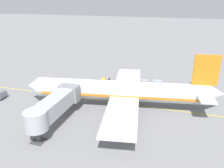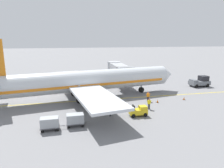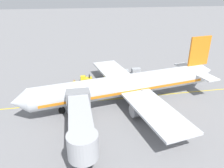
{
  "view_description": "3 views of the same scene",
  "coord_description": "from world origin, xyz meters",
  "px_view_note": "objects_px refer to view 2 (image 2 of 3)",
  "views": [
    {
      "loc": [
        -39.48,
        -9.69,
        19.84
      ],
      "look_at": [
        -0.17,
        2.47,
        3.95
      ],
      "focal_mm": 36.51,
      "sensor_mm": 36.0,
      "label": 1
    },
    {
      "loc": [
        34.68,
        -2.77,
        10.76
      ],
      "look_at": [
        -2.3,
        5.32,
        2.24
      ],
      "focal_mm": 32.88,
      "sensor_mm": 36.0,
      "label": 2
    },
    {
      "loc": [
        -33.86,
        9.18,
        18.57
      ],
      "look_at": [
        -2.35,
        3.14,
        4.14
      ],
      "focal_mm": 34.13,
      "sensor_mm": 36.0,
      "label": 3
    }
  ],
  "objects_px": {
    "pushback_tractor": "(200,82)",
    "safety_cone_nose_left": "(184,98)",
    "ground_crew_loader": "(110,110)",
    "ground_crew_wing_walker": "(148,96)",
    "parked_airliner": "(86,81)",
    "baggage_cart_front": "(75,119)",
    "ground_crew_marshaller": "(149,103)",
    "safety_cone_nose_right": "(158,101)",
    "baggage_tug_lead": "(139,111)",
    "baggage_cart_second_in_train": "(50,123)",
    "jet_bridge": "(119,70)"
  },
  "relations": [
    {
      "from": "ground_crew_wing_walker",
      "to": "ground_crew_loader",
      "type": "bearing_deg",
      "value": -55.86
    },
    {
      "from": "baggage_tug_lead",
      "to": "ground_crew_marshaller",
      "type": "relative_size",
      "value": 1.48
    },
    {
      "from": "safety_cone_nose_left",
      "to": "ground_crew_wing_walker",
      "type": "bearing_deg",
      "value": -94.29
    },
    {
      "from": "ground_crew_loader",
      "to": "ground_crew_marshaller",
      "type": "height_order",
      "value": "same"
    },
    {
      "from": "ground_crew_loader",
      "to": "ground_crew_wing_walker",
      "type": "bearing_deg",
      "value": 124.14
    },
    {
      "from": "ground_crew_wing_walker",
      "to": "safety_cone_nose_left",
      "type": "bearing_deg",
      "value": 85.71
    },
    {
      "from": "pushback_tractor",
      "to": "ground_crew_wing_walker",
      "type": "xyz_separation_m",
      "value": [
        8.13,
        -15.81,
        -0.15
      ]
    },
    {
      "from": "pushback_tractor",
      "to": "baggage_tug_lead",
      "type": "xyz_separation_m",
      "value": [
        14.23,
        -19.69,
        -0.39
      ]
    },
    {
      "from": "baggage_cart_second_in_train",
      "to": "ground_crew_marshaller",
      "type": "height_order",
      "value": "ground_crew_marshaller"
    },
    {
      "from": "baggage_tug_lead",
      "to": "ground_crew_loader",
      "type": "distance_m",
      "value": 4.02
    },
    {
      "from": "pushback_tractor",
      "to": "ground_crew_loader",
      "type": "bearing_deg",
      "value": -60.39
    },
    {
      "from": "jet_bridge",
      "to": "safety_cone_nose_right",
      "type": "bearing_deg",
      "value": 11.97
    },
    {
      "from": "parked_airliner",
      "to": "ground_crew_wing_walker",
      "type": "xyz_separation_m",
      "value": [
        3.99,
        10.36,
        -2.23
      ]
    },
    {
      "from": "parked_airliner",
      "to": "ground_crew_marshaller",
      "type": "distance_m",
      "value": 12.09
    },
    {
      "from": "jet_bridge",
      "to": "ground_crew_marshaller",
      "type": "relative_size",
      "value": 7.66
    },
    {
      "from": "baggage_tug_lead",
      "to": "ground_crew_loader",
      "type": "height_order",
      "value": "ground_crew_loader"
    },
    {
      "from": "baggage_cart_second_in_train",
      "to": "ground_crew_loader",
      "type": "relative_size",
      "value": 1.72
    },
    {
      "from": "jet_bridge",
      "to": "baggage_cart_front",
      "type": "distance_m",
      "value": 24.21
    },
    {
      "from": "safety_cone_nose_right",
      "to": "jet_bridge",
      "type": "bearing_deg",
      "value": -168.03
    },
    {
      "from": "ground_crew_wing_walker",
      "to": "ground_crew_marshaller",
      "type": "height_order",
      "value": "same"
    },
    {
      "from": "jet_bridge",
      "to": "ground_crew_wing_walker",
      "type": "height_order",
      "value": "jet_bridge"
    },
    {
      "from": "pushback_tractor",
      "to": "ground_crew_marshaller",
      "type": "bearing_deg",
      "value": -55.25
    },
    {
      "from": "baggage_cart_second_in_train",
      "to": "ground_crew_wing_walker",
      "type": "xyz_separation_m",
      "value": [
        -8.22,
        15.78,
        0.0
      ]
    },
    {
      "from": "pushback_tractor",
      "to": "parked_airliner",
      "type": "bearing_deg",
      "value": -81.01
    },
    {
      "from": "ground_crew_loader",
      "to": "baggage_tug_lead",
      "type": "bearing_deg",
      "value": 78.44
    },
    {
      "from": "pushback_tractor",
      "to": "safety_cone_nose_left",
      "type": "height_order",
      "value": "pushback_tractor"
    },
    {
      "from": "baggage_cart_front",
      "to": "ground_crew_marshaller",
      "type": "height_order",
      "value": "ground_crew_marshaller"
    },
    {
      "from": "jet_bridge",
      "to": "pushback_tractor",
      "type": "height_order",
      "value": "jet_bridge"
    },
    {
      "from": "safety_cone_nose_left",
      "to": "baggage_cart_front",
      "type": "bearing_deg",
      "value": -69.62
    },
    {
      "from": "jet_bridge",
      "to": "safety_cone_nose_left",
      "type": "xyz_separation_m",
      "value": [
        14.22,
        8.39,
        -3.16
      ]
    },
    {
      "from": "baggage_cart_second_in_train",
      "to": "ground_crew_wing_walker",
      "type": "bearing_deg",
      "value": 117.5
    },
    {
      "from": "ground_crew_marshaller",
      "to": "safety_cone_nose_right",
      "type": "bearing_deg",
      "value": 136.11
    },
    {
      "from": "ground_crew_loader",
      "to": "pushback_tractor",
      "type": "bearing_deg",
      "value": 119.61
    },
    {
      "from": "pushback_tractor",
      "to": "baggage_tug_lead",
      "type": "bearing_deg",
      "value": -54.15
    },
    {
      "from": "pushback_tractor",
      "to": "safety_cone_nose_right",
      "type": "xyz_separation_m",
      "value": [
        9.09,
        -14.47,
        -0.81
      ]
    },
    {
      "from": "safety_cone_nose_left",
      "to": "baggage_tug_lead",
      "type": "bearing_deg",
      "value": -61.92
    },
    {
      "from": "ground_crew_wing_walker",
      "to": "baggage_cart_second_in_train",
      "type": "bearing_deg",
      "value": -62.5
    },
    {
      "from": "jet_bridge",
      "to": "safety_cone_nose_left",
      "type": "bearing_deg",
      "value": 30.53
    },
    {
      "from": "pushback_tractor",
      "to": "baggage_cart_second_in_train",
      "type": "height_order",
      "value": "pushback_tractor"
    },
    {
      "from": "parked_airliner",
      "to": "baggage_cart_front",
      "type": "bearing_deg",
      "value": -11.6
    },
    {
      "from": "ground_crew_wing_walker",
      "to": "safety_cone_nose_left",
      "type": "relative_size",
      "value": 2.86
    },
    {
      "from": "parked_airliner",
      "to": "jet_bridge",
      "type": "height_order",
      "value": "parked_airliner"
    },
    {
      "from": "baggage_cart_front",
      "to": "baggage_cart_second_in_train",
      "type": "xyz_separation_m",
      "value": [
        0.52,
        -3.02,
        0.0
      ]
    },
    {
      "from": "ground_crew_loader",
      "to": "safety_cone_nose_right",
      "type": "xyz_separation_m",
      "value": [
        -4.33,
        9.15,
        -0.66
      ]
    },
    {
      "from": "baggage_cart_front",
      "to": "ground_crew_loader",
      "type": "height_order",
      "value": "ground_crew_loader"
    },
    {
      "from": "baggage_tug_lead",
      "to": "safety_cone_nose_right",
      "type": "distance_m",
      "value": 7.34
    },
    {
      "from": "baggage_cart_front",
      "to": "ground_crew_marshaller",
      "type": "distance_m",
      "value": 12.02
    },
    {
      "from": "baggage_cart_front",
      "to": "parked_airliner",
      "type": "bearing_deg",
      "value": 168.4
    },
    {
      "from": "pushback_tractor",
      "to": "baggage_cart_second_in_train",
      "type": "xyz_separation_m",
      "value": [
        16.34,
        -31.6,
        -0.15
      ]
    },
    {
      "from": "baggage_tug_lead",
      "to": "safety_cone_nose_right",
      "type": "relative_size",
      "value": 4.24
    }
  ]
}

